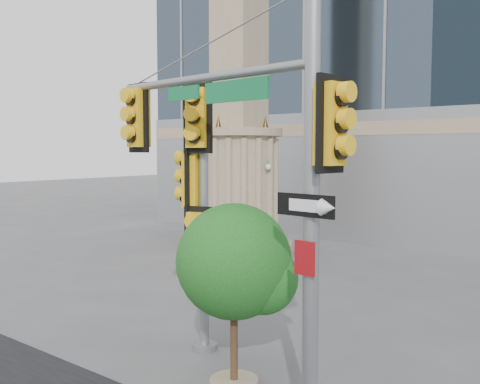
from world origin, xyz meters
The scene contains 5 objects.
ground centered at (0.00, 0.00, 0.00)m, with size 120.00×120.00×0.00m, color #545456.
monument centered at (-6.00, 9.00, 5.52)m, with size 4.40×4.40×16.60m.
main_signal_pole centered at (2.25, -1.24, 4.08)m, with size 5.09×1.01×6.59m.
secondary_signal_pole centered at (-0.07, 0.03, 3.34)m, with size 1.06×0.76×5.69m.
street_tree centered at (1.54, -0.75, 2.18)m, with size 2.13×2.08×3.31m.
Camera 1 is at (7.36, -8.12, 4.26)m, focal length 40.00 mm.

